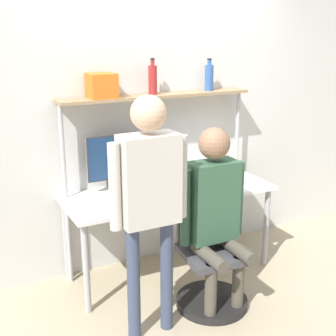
{
  "coord_description": "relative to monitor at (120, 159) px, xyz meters",
  "views": [
    {
      "loc": [
        -1.72,
        -2.99,
        2.1
      ],
      "look_at": [
        -0.23,
        -0.08,
        1.12
      ],
      "focal_mm": 50.0,
      "sensor_mm": 36.0,
      "label": 1
    }
  ],
  "objects": [
    {
      "name": "storage_box",
      "position": [
        -0.13,
        0.02,
        0.62
      ],
      "size": [
        0.22,
        0.2,
        0.19
      ],
      "color": "#D1661E",
      "rests_on": "shelf_unit"
    },
    {
      "name": "bottle_blue",
      "position": [
        0.87,
        0.02,
        0.64
      ],
      "size": [
        0.08,
        0.08,
        0.28
      ],
      "color": "#335999",
      "rests_on": "shelf_unit"
    },
    {
      "name": "shelf_unit",
      "position": [
        0.36,
        0.02,
        0.28
      ],
      "size": [
        1.72,
        0.22,
        1.56
      ],
      "color": "#997A56",
      "rests_on": "ground_plane"
    },
    {
      "name": "office_chair",
      "position": [
        0.41,
        -0.8,
        -0.76
      ],
      "size": [
        0.56,
        0.56,
        0.92
      ],
      "color": "black",
      "rests_on": "ground_plane"
    },
    {
      "name": "monitor",
      "position": [
        0.0,
        0.0,
        0.0
      ],
      "size": [
        0.58,
        0.18,
        0.49
      ],
      "color": "#333338",
      "rests_on": "desk"
    },
    {
      "name": "laptop",
      "position": [
        0.35,
        -0.34,
        -0.21
      ],
      "size": [
        0.3,
        0.23,
        0.22
      ],
      "color": "#333338",
      "rests_on": "desk"
    },
    {
      "name": "desk",
      "position": [
        0.36,
        -0.2,
        -0.35
      ],
      "size": [
        1.81,
        0.68,
        0.77
      ],
      "color": "white",
      "rests_on": "ground_plane"
    },
    {
      "name": "bottle_red",
      "position": [
        0.32,
        0.02,
        0.65
      ],
      "size": [
        0.07,
        0.07,
        0.3
      ],
      "color": "maroon",
      "rests_on": "shelf_unit"
    },
    {
      "name": "person_standing",
      "position": [
        -0.16,
        -0.93,
        0.05
      ],
      "size": [
        0.56,
        0.23,
        1.7
      ],
      "color": "#38425B",
      "rests_on": "ground_plane"
    },
    {
      "name": "person_seated",
      "position": [
        0.41,
        -0.84,
        -0.2
      ],
      "size": [
        0.54,
        0.48,
        1.42
      ],
      "color": "#4C473D",
      "rests_on": "ground_plane"
    },
    {
      "name": "ground_plane",
      "position": [
        0.36,
        -0.56,
        -1.04
      ],
      "size": [
        12.0,
        12.0,
        0.0
      ],
      "primitive_type": "plane",
      "color": "tan"
    },
    {
      "name": "wall_back",
      "position": [
        0.36,
        0.17,
        0.31
      ],
      "size": [
        8.0,
        0.06,
        2.7
      ],
      "color": "silver",
      "rests_on": "ground_plane"
    },
    {
      "name": "cell_phone",
      "position": [
        0.63,
        -0.35,
        -0.27
      ],
      "size": [
        0.07,
        0.15,
        0.01
      ],
      "color": "silver",
      "rests_on": "desk"
    }
  ]
}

